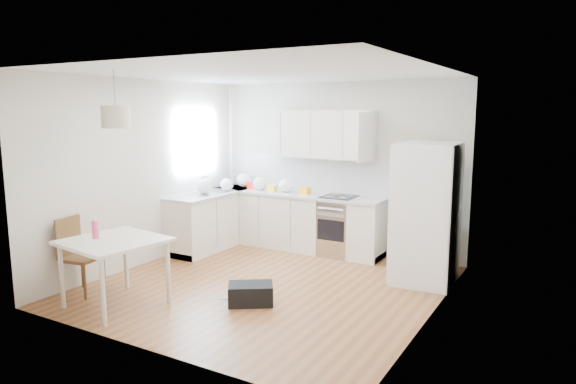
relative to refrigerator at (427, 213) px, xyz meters
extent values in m
plane|color=brown|center=(-1.72, -1.23, -0.92)|extent=(4.20, 4.20, 0.00)
plane|color=white|center=(-1.72, -1.23, 1.78)|extent=(4.20, 4.20, 0.00)
plane|color=beige|center=(-1.72, 0.87, 0.43)|extent=(4.20, 0.00, 4.20)
plane|color=beige|center=(-3.82, -1.23, 0.43)|extent=(0.00, 4.20, 4.20)
plane|color=beige|center=(0.38, -1.23, 0.43)|extent=(0.00, 4.20, 4.20)
cube|color=#BFE0F9|center=(-3.81, -0.08, 0.83)|extent=(0.02, 1.00, 1.00)
cube|color=silver|center=(-2.32, 0.57, -0.48)|extent=(3.00, 0.60, 0.88)
cube|color=silver|center=(-3.52, -0.03, -0.48)|extent=(0.60, 1.80, 0.88)
cube|color=#B6B8BB|center=(-2.32, 0.57, -0.02)|extent=(3.02, 0.64, 0.04)
cube|color=#B6B8BB|center=(-3.52, -0.03, -0.02)|extent=(0.64, 1.82, 0.04)
cube|color=white|center=(-2.32, 0.86, 0.29)|extent=(3.00, 0.01, 0.58)
cube|color=white|center=(-3.82, -0.03, 0.29)|extent=(0.01, 1.80, 0.58)
cube|color=silver|center=(-1.87, 0.71, 0.95)|extent=(1.70, 0.32, 0.75)
cube|color=beige|center=(-2.87, -2.69, -0.15)|extent=(1.14, 1.14, 0.04)
cylinder|color=silver|center=(-3.35, -3.04, -0.54)|extent=(0.05, 0.05, 0.75)
cylinder|color=silver|center=(-2.51, -3.17, -0.54)|extent=(0.05, 0.05, 0.75)
cylinder|color=silver|center=(-3.22, -2.21, -0.54)|extent=(0.05, 0.05, 0.75)
cylinder|color=silver|center=(-2.39, -2.33, -0.54)|extent=(0.05, 0.05, 0.75)
cylinder|color=#D53B67|center=(-3.09, -2.75, 0.00)|extent=(0.09, 0.09, 0.25)
cube|color=black|center=(-1.55, -1.86, -0.80)|extent=(0.62, 0.57, 0.24)
cylinder|color=#BBAC90|center=(-2.87, -2.56, 1.26)|extent=(0.37, 0.37, 0.25)
ellipsoid|color=white|center=(-3.37, 0.66, 0.12)|extent=(0.28, 0.23, 0.25)
ellipsoid|color=white|center=(-2.97, 0.54, 0.11)|extent=(0.25, 0.21, 0.22)
ellipsoid|color=white|center=(-2.48, 0.57, 0.11)|extent=(0.25, 0.21, 0.23)
ellipsoid|color=white|center=(-3.42, 0.21, 0.10)|extent=(0.23, 0.19, 0.21)
ellipsoid|color=white|center=(-3.52, -0.25, 0.12)|extent=(0.26, 0.23, 0.24)
cube|color=orange|center=(-2.11, 0.54, 0.06)|extent=(0.19, 0.14, 0.12)
cube|color=gold|center=(-2.72, 0.51, 0.05)|extent=(0.16, 0.11, 0.11)
cube|color=red|center=(-3.18, 0.62, 0.06)|extent=(0.19, 0.14, 0.12)
camera|label=1|loc=(1.70, -6.63, 1.34)|focal=32.00mm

